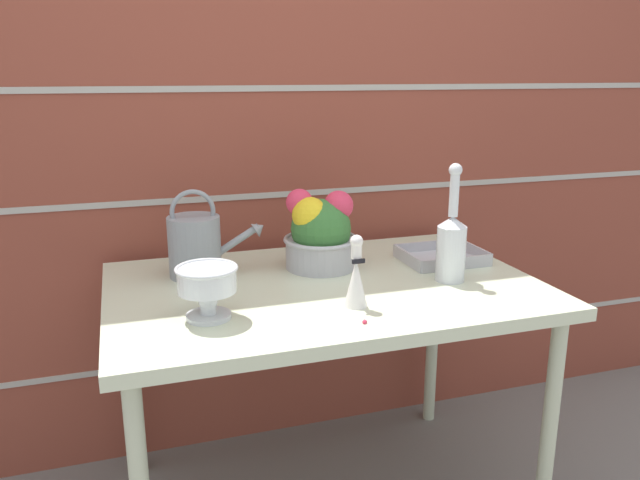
{
  "coord_description": "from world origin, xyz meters",
  "views": [
    {
      "loc": [
        -0.54,
        -1.62,
        1.34
      ],
      "look_at": [
        0.0,
        0.04,
        0.86
      ],
      "focal_mm": 35.0,
      "sensor_mm": 36.0,
      "label": 1
    }
  ],
  "objects_px": {
    "flower_planter": "(320,233)",
    "glass_decanter": "(451,243)",
    "watering_can": "(196,244)",
    "crystal_pedestal_bowl": "(207,284)",
    "wire_tray": "(442,258)",
    "figurine_vase": "(356,278)"
  },
  "relations": [
    {
      "from": "watering_can",
      "to": "crystal_pedestal_bowl",
      "type": "height_order",
      "value": "watering_can"
    },
    {
      "from": "crystal_pedestal_bowl",
      "to": "flower_planter",
      "type": "height_order",
      "value": "flower_planter"
    },
    {
      "from": "watering_can",
      "to": "flower_planter",
      "type": "relative_size",
      "value": 1.21
    },
    {
      "from": "wire_tray",
      "to": "watering_can",
      "type": "bearing_deg",
      "value": 173.07
    },
    {
      "from": "watering_can",
      "to": "figurine_vase",
      "type": "xyz_separation_m",
      "value": [
        0.36,
        -0.38,
        -0.02
      ]
    },
    {
      "from": "watering_can",
      "to": "figurine_vase",
      "type": "distance_m",
      "value": 0.53
    },
    {
      "from": "flower_planter",
      "to": "crystal_pedestal_bowl",
      "type": "bearing_deg",
      "value": -141.61
    },
    {
      "from": "wire_tray",
      "to": "glass_decanter",
      "type": "bearing_deg",
      "value": -111.92
    },
    {
      "from": "glass_decanter",
      "to": "watering_can",
      "type": "bearing_deg",
      "value": 158.62
    },
    {
      "from": "crystal_pedestal_bowl",
      "to": "flower_planter",
      "type": "xyz_separation_m",
      "value": [
        0.39,
        0.31,
        0.02
      ]
    },
    {
      "from": "flower_planter",
      "to": "figurine_vase",
      "type": "distance_m",
      "value": 0.35
    },
    {
      "from": "glass_decanter",
      "to": "wire_tray",
      "type": "relative_size",
      "value": 1.37
    },
    {
      "from": "flower_planter",
      "to": "figurine_vase",
      "type": "bearing_deg",
      "value": -92.39
    },
    {
      "from": "glass_decanter",
      "to": "wire_tray",
      "type": "bearing_deg",
      "value": 68.08
    },
    {
      "from": "watering_can",
      "to": "flower_planter",
      "type": "distance_m",
      "value": 0.38
    },
    {
      "from": "crystal_pedestal_bowl",
      "to": "wire_tray",
      "type": "distance_m",
      "value": 0.83
    },
    {
      "from": "crystal_pedestal_bowl",
      "to": "glass_decanter",
      "type": "xyz_separation_m",
      "value": [
        0.72,
        0.07,
        0.02
      ]
    },
    {
      "from": "crystal_pedestal_bowl",
      "to": "wire_tray",
      "type": "xyz_separation_m",
      "value": [
        0.79,
        0.25,
        -0.08
      ]
    },
    {
      "from": "flower_planter",
      "to": "glass_decanter",
      "type": "bearing_deg",
      "value": -36.21
    },
    {
      "from": "crystal_pedestal_bowl",
      "to": "wire_tray",
      "type": "height_order",
      "value": "crystal_pedestal_bowl"
    },
    {
      "from": "watering_can",
      "to": "wire_tray",
      "type": "xyz_separation_m",
      "value": [
        0.77,
        -0.09,
        -0.09
      ]
    },
    {
      "from": "glass_decanter",
      "to": "wire_tray",
      "type": "distance_m",
      "value": 0.22
    }
  ]
}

